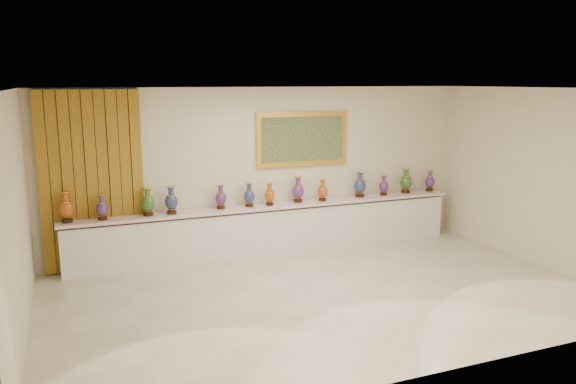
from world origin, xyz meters
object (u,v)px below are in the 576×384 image
at_px(vase_1, 102,208).
at_px(vase_2, 148,203).
at_px(counter, 271,229).
at_px(vase_0, 66,209).

relative_size(vase_1, vase_2, 0.88).
relative_size(counter, vase_2, 15.41).
height_order(vase_0, vase_2, vase_0).
height_order(counter, vase_2, vase_2).
distance_m(counter, vase_2, 2.29).
distance_m(vase_0, vase_2, 1.26).
bearing_deg(vase_2, vase_1, -178.81).
bearing_deg(counter, vase_2, -179.01).
height_order(counter, vase_1, vase_1).
distance_m(counter, vase_0, 3.52).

